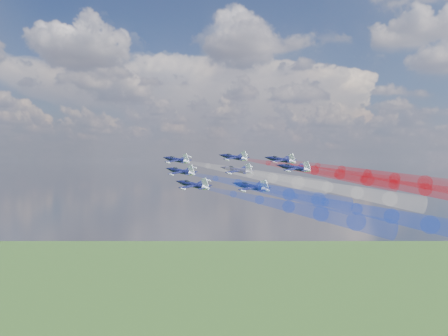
% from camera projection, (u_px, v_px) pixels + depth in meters
% --- Properties ---
extents(jet_lead, '(15.50, 14.63, 6.77)m').
position_uv_depth(jet_lead, '(177.00, 160.00, 159.32)').
color(jet_lead, black).
extents(trail_lead, '(44.58, 25.03, 11.14)m').
position_uv_depth(trail_lead, '(250.00, 174.00, 140.66)').
color(trail_lead, white).
extents(jet_inner_left, '(15.50, 14.63, 6.77)m').
position_uv_depth(jet_inner_left, '(181.00, 171.00, 145.18)').
color(jet_inner_left, black).
extents(trail_inner_left, '(44.58, 25.03, 11.14)m').
position_uv_depth(trail_inner_left, '(263.00, 188.00, 126.52)').
color(trail_inner_left, blue).
extents(jet_inner_right, '(15.50, 14.63, 6.77)m').
position_uv_depth(jet_inner_right, '(234.00, 157.00, 160.06)').
color(jet_inner_right, black).
extents(trail_inner_right, '(44.58, 25.03, 11.14)m').
position_uv_depth(trail_inner_right, '(314.00, 171.00, 141.40)').
color(trail_inner_right, red).
extents(jet_outer_left, '(15.50, 14.63, 6.77)m').
position_uv_depth(jet_outer_left, '(193.00, 185.00, 129.16)').
color(jet_outer_left, black).
extents(trail_outer_left, '(44.58, 25.03, 11.14)m').
position_uv_depth(trail_outer_left, '(289.00, 207.00, 110.50)').
color(trail_outer_left, blue).
extents(jet_center_third, '(15.50, 14.63, 6.77)m').
position_uv_depth(jet_center_third, '(237.00, 170.00, 144.09)').
color(jet_center_third, black).
extents(trail_center_third, '(44.58, 25.03, 11.14)m').
position_uv_depth(trail_center_third, '(328.00, 187.00, 125.43)').
color(trail_center_third, white).
extents(jet_outer_right, '(15.50, 14.63, 6.77)m').
position_uv_depth(jet_outer_right, '(281.00, 160.00, 159.44)').
color(jet_outer_right, black).
extents(trail_outer_right, '(44.58, 25.03, 11.14)m').
position_uv_depth(trail_outer_right, '(367.00, 173.00, 140.78)').
color(trail_outer_right, red).
extents(jet_rear_left, '(15.50, 14.63, 6.77)m').
position_uv_depth(jet_rear_left, '(252.00, 187.00, 129.49)').
color(jet_rear_left, black).
extents(trail_rear_left, '(44.58, 25.03, 11.14)m').
position_uv_depth(trail_rear_left, '(357.00, 209.00, 110.83)').
color(trail_rear_left, blue).
extents(jet_rear_right, '(15.50, 14.63, 6.77)m').
position_uv_depth(jet_rear_right, '(294.00, 168.00, 144.27)').
color(jet_rear_right, black).
extents(trail_rear_right, '(44.58, 25.03, 11.14)m').
position_uv_depth(trail_rear_right, '(393.00, 184.00, 125.61)').
color(trail_rear_right, red).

